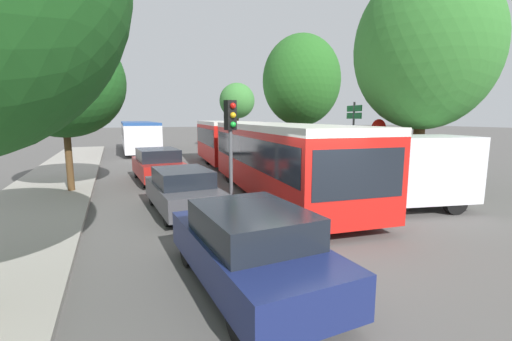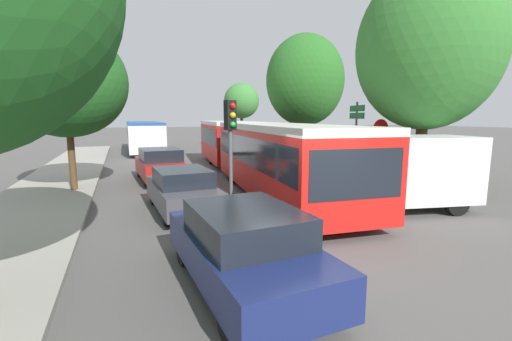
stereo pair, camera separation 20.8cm
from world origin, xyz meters
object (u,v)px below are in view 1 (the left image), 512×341
white_van (397,171)px  tree_right_near (428,53)px  articulated_bus (251,147)px  city_bus_rear (139,134)px  tree_right_mid (302,83)px  queued_car_navy (250,247)px  queued_car_graphite (182,190)px  direction_sign_post (354,124)px  no_entry_sign (378,144)px  tree_left_mid (62,82)px  queued_car_red (158,165)px  tree_right_far (237,102)px  traffic_light (231,130)px

white_van → tree_right_near: tree_right_near is taller
articulated_bus → tree_right_near: (4.68, -5.49, 3.64)m
articulated_bus → city_bus_rear: bearing=-160.5°
tree_right_mid → articulated_bus: bearing=-139.6°
queued_car_navy → tree_right_mid: size_ratio=0.52×
queued_car_graphite → direction_sign_post: (8.70, 3.00, 1.87)m
queued_car_navy → tree_right_near: bearing=-66.6°
city_bus_rear → white_van: 23.64m
white_van → no_entry_sign: (1.27, 2.30, 0.64)m
articulated_bus → city_bus_rear: articulated_bus is taller
queued_car_navy → queued_car_graphite: bearing=-1.2°
white_van → tree_right_near: 4.85m
no_entry_sign → tree_right_mid: (1.78, 9.01, 3.15)m
tree_left_mid → tree_right_near: (12.21, -5.08, 1.00)m
articulated_bus → queued_car_graphite: size_ratio=4.56×
tree_right_near → queued_car_red: bearing=143.5°
queued_car_red → direction_sign_post: bearing=-109.8°
queued_car_graphite → tree_right_far: 23.08m
city_bus_rear → white_van: size_ratio=2.20×
queued_car_navy → white_van: 6.77m
queued_car_graphite → white_van: 6.69m
queued_car_graphite → direction_sign_post: direction_sign_post is taller
tree_right_mid → queued_car_graphite: bearing=-135.8°
no_entry_sign → tree_left_mid: size_ratio=0.45×
direction_sign_post → tree_right_near: size_ratio=0.44×
tree_left_mid → direction_sign_post: bearing=-5.5°
queued_car_graphite → white_van: size_ratio=0.75×
tree_left_mid → tree_right_far: size_ratio=1.02×
queued_car_red → direction_sign_post: (8.76, -2.62, 1.80)m
city_bus_rear → tree_right_far: 9.50m
queued_car_red → no_entry_sign: bearing=-129.4°
city_bus_rear → tree_right_mid: (9.18, -11.52, 3.59)m
queued_car_navy → queued_car_red: size_ratio=0.95×
tree_right_far → direction_sign_post: bearing=-91.6°
queued_car_navy → tree_right_far: 27.79m
queued_car_navy → tree_right_far: bearing=-22.2°
tree_right_mid → traffic_light: bearing=-130.0°
direction_sign_post → tree_left_mid: 12.31m
no_entry_sign → tree_right_far: tree_right_far is taller
articulated_bus → white_van: bearing=23.4°
queued_car_graphite → tree_right_near: size_ratio=0.48×
tree_right_mid → queued_car_red: bearing=-159.9°
direction_sign_post → articulated_bus: bearing=-7.6°
queued_car_graphite → tree_right_near: 9.88m
white_van → direction_sign_post: 5.95m
queued_car_navy → queued_car_graphite: queued_car_navy is taller
articulated_bus → tree_left_mid: 7.98m
queued_car_navy → queued_car_graphite: size_ratio=1.05×
queued_car_navy → tree_right_near: 10.58m
queued_car_red → tree_right_far: (9.25, 15.23, 3.60)m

